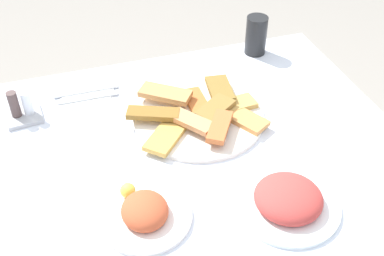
# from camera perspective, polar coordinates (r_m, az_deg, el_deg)

# --- Properties ---
(dining_table) EXTENTS (1.09, 0.88, 0.75)m
(dining_table) POSITION_cam_1_polar(r_m,az_deg,el_deg) (1.23, -0.54, -5.52)
(dining_table) COLOR white
(dining_table) RESTS_ON ground_plane
(pide_platter) EXTENTS (0.36, 0.35, 0.05)m
(pide_platter) POSITION_cam_1_polar(r_m,az_deg,el_deg) (1.26, 0.82, 1.64)
(pide_platter) COLOR white
(pide_platter) RESTS_ON dining_table
(salad_plate_greens) EXTENTS (0.20, 0.20, 0.05)m
(salad_plate_greens) POSITION_cam_1_polar(r_m,az_deg,el_deg) (1.02, -5.69, -9.93)
(salad_plate_greens) COLOR white
(salad_plate_greens) RESTS_ON dining_table
(salad_plate_rice) EXTENTS (0.23, 0.23, 0.06)m
(salad_plate_rice) POSITION_cam_1_polar(r_m,az_deg,el_deg) (1.06, 11.35, -8.40)
(salad_plate_rice) COLOR white
(salad_plate_rice) RESTS_ON dining_table
(soda_can) EXTENTS (0.09, 0.09, 0.12)m
(soda_can) POSITION_cam_1_polar(r_m,az_deg,el_deg) (1.53, 7.63, 10.87)
(soda_can) COLOR black
(soda_can) RESTS_ON dining_table
(paper_napkin) EXTENTS (0.18, 0.18, 0.00)m
(paper_napkin) POSITION_cam_1_polar(r_m,az_deg,el_deg) (1.38, -12.34, 3.81)
(paper_napkin) COLOR white
(paper_napkin) RESTS_ON dining_table
(fork) EXTENTS (0.18, 0.02, 0.00)m
(fork) POSITION_cam_1_polar(r_m,az_deg,el_deg) (1.39, -12.48, 4.36)
(fork) COLOR silver
(fork) RESTS_ON paper_napkin
(spoon) EXTENTS (0.17, 0.02, 0.00)m
(spoon) POSITION_cam_1_polar(r_m,az_deg,el_deg) (1.37, -12.26, 3.53)
(spoon) COLOR silver
(spoon) RESTS_ON paper_napkin
(condiment_caddy) EXTENTS (0.10, 0.10, 0.08)m
(condiment_caddy) POSITION_cam_1_polar(r_m,az_deg,el_deg) (1.33, -19.54, 2.04)
(condiment_caddy) COLOR #B2B2B7
(condiment_caddy) RESTS_ON dining_table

